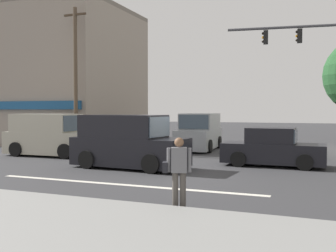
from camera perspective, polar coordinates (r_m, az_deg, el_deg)
ground_plane at (r=15.46m, az=-0.60°, el=-6.25°), size 120.00×120.00×0.00m
lane_marking_stripe at (r=12.33m, az=-6.80°, el=-8.44°), size 9.00×0.24×0.01m
building_left_block at (r=29.96m, az=-16.79°, el=6.71°), size 11.75×8.78×9.31m
utility_pole_near_left at (r=22.74m, az=-13.27°, el=6.94°), size 1.40×0.22×8.02m
traffic_light_mast at (r=18.40m, az=20.72°, el=8.01°), size 4.86×0.79×6.20m
van_parked_curbside at (r=22.90m, az=4.57°, el=-0.94°), size 2.27×4.71×2.11m
van_approaching_near at (r=15.74m, az=-5.83°, el=-2.42°), size 4.72×2.30×2.11m
sedan_crossing_leftbound at (r=16.77m, az=14.98°, el=-3.21°), size 4.12×1.92×1.58m
van_crossing_center at (r=20.74m, az=-16.80°, el=-1.37°), size 4.65×2.14×2.11m
pedestrian_foreground_with_bag at (r=9.13m, az=1.47°, el=-6.18°), size 0.69×0.38×1.67m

